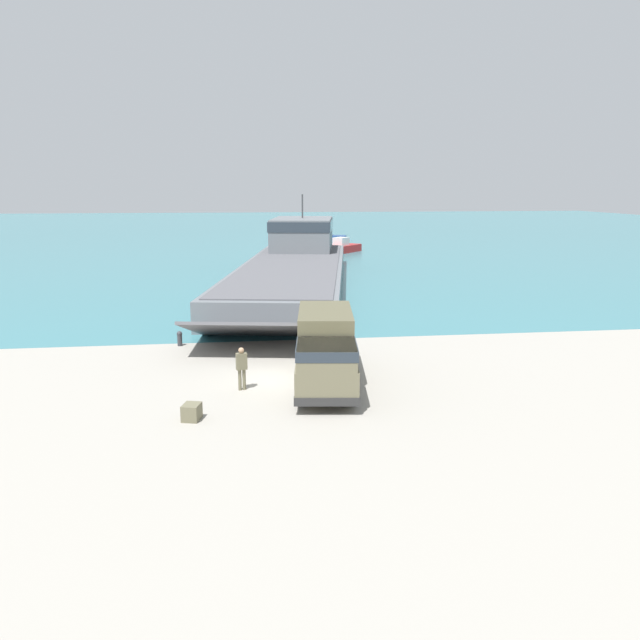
{
  "coord_description": "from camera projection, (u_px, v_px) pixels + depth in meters",
  "views": [
    {
      "loc": [
        -1.65,
        -26.06,
        8.2
      ],
      "look_at": [
        2.31,
        4.24,
        1.69
      ],
      "focal_mm": 35.0,
      "sensor_mm": 36.0,
      "label": 1
    }
  ],
  "objects": [
    {
      "name": "moored_boat_a",
      "position": [
        329.0,
        237.0,
        97.94
      ],
      "size": [
        5.52,
        3.28,
        1.77
      ],
      "rotation": [
        0.0,
        0.0,
        4.44
      ],
      "color": "navy",
      "rests_on": "ground_plane"
    },
    {
      "name": "water_surface",
      "position": [
        247.0,
        230.0,
        121.33
      ],
      "size": [
        240.0,
        180.0,
        0.01
      ],
      "primitive_type": "cube",
      "color": "teal",
      "rests_on": "ground_plane"
    },
    {
      "name": "mooring_bollard",
      "position": [
        180.0,
        338.0,
        32.86
      ],
      "size": [
        0.29,
        0.29,
        0.79
      ],
      "color": "#333338",
      "rests_on": "ground_plane"
    },
    {
      "name": "ground_plane",
      "position": [
        280.0,
        379.0,
        27.19
      ],
      "size": [
        240.0,
        240.0,
        0.0
      ],
      "primitive_type": "plane",
      "color": "#9E998E"
    },
    {
      "name": "moored_boat_b",
      "position": [
        343.0,
        247.0,
        79.93
      ],
      "size": [
        5.56,
        6.0,
        1.97
      ],
      "rotation": [
        0.0,
        0.0,
        5.58
      ],
      "color": "#B22323",
      "rests_on": "ground_plane"
    },
    {
      "name": "military_truck",
      "position": [
        326.0,
        350.0,
        26.13
      ],
      "size": [
        3.29,
        7.53,
        3.0
      ],
      "rotation": [
        0.0,
        0.0,
        -1.7
      ],
      "color": "#6B664C",
      "rests_on": "ground_plane"
    },
    {
      "name": "soldier_on_ramp",
      "position": [
        242.0,
        365.0,
        25.56
      ],
      "size": [
        0.48,
        0.33,
        1.81
      ],
      "rotation": [
        0.0,
        0.0,
        1.78
      ],
      "color": "#6B664C",
      "rests_on": "ground_plane"
    },
    {
      "name": "landing_craft",
      "position": [
        296.0,
        261.0,
        55.7
      ],
      "size": [
        14.74,
        41.87,
        7.53
      ],
      "rotation": [
        0.0,
        0.0,
        -0.17
      ],
      "color": "slate",
      "rests_on": "ground_plane"
    },
    {
      "name": "cargo_crate",
      "position": [
        192.0,
        412.0,
        22.39
      ],
      "size": [
        0.75,
        0.84,
        0.59
      ],
      "primitive_type": "cube",
      "rotation": [
        0.0,
        0.0,
        -0.26
      ],
      "color": "#6B664C",
      "rests_on": "ground_plane"
    }
  ]
}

